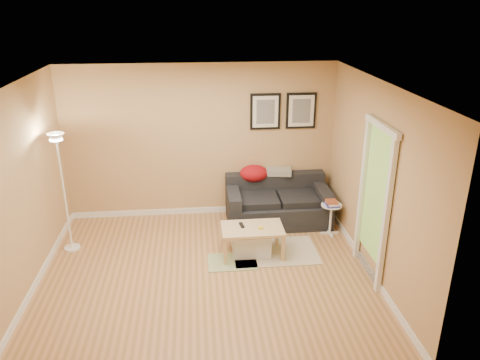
{
  "coord_description": "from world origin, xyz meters",
  "views": [
    {
      "loc": [
        -0.08,
        -5.49,
        3.57
      ],
      "look_at": [
        0.55,
        0.85,
        1.05
      ],
      "focal_mm": 34.89,
      "sensor_mm": 36.0,
      "label": 1
    }
  ],
  "objects_px": {
    "sofa": "(278,201)",
    "storage_bin": "(251,243)",
    "coffee_table": "(252,241)",
    "book_stack": "(332,202)",
    "floor_lamp": "(65,197)",
    "side_table": "(331,219)"
  },
  "relations": [
    {
      "from": "storage_bin",
      "to": "side_table",
      "type": "distance_m",
      "value": 1.43
    },
    {
      "from": "floor_lamp",
      "to": "storage_bin",
      "type": "bearing_deg",
      "value": -8.48
    },
    {
      "from": "storage_bin",
      "to": "side_table",
      "type": "height_order",
      "value": "side_table"
    },
    {
      "from": "coffee_table",
      "to": "floor_lamp",
      "type": "relative_size",
      "value": 0.49
    },
    {
      "from": "coffee_table",
      "to": "sofa",
      "type": "bearing_deg",
      "value": 44.36
    },
    {
      "from": "sofa",
      "to": "coffee_table",
      "type": "height_order",
      "value": "sofa"
    },
    {
      "from": "storage_bin",
      "to": "sofa",
      "type": "bearing_deg",
      "value": 60.34
    },
    {
      "from": "book_stack",
      "to": "floor_lamp",
      "type": "relative_size",
      "value": 0.14
    },
    {
      "from": "sofa",
      "to": "side_table",
      "type": "relative_size",
      "value": 3.34
    },
    {
      "from": "book_stack",
      "to": "floor_lamp",
      "type": "height_order",
      "value": "floor_lamp"
    },
    {
      "from": "sofa",
      "to": "side_table",
      "type": "bearing_deg",
      "value": -33.87
    },
    {
      "from": "storage_bin",
      "to": "side_table",
      "type": "xyz_separation_m",
      "value": [
        1.34,
        0.49,
        0.08
      ]
    },
    {
      "from": "side_table",
      "to": "coffee_table",
      "type": "bearing_deg",
      "value": -158.14
    },
    {
      "from": "sofa",
      "to": "book_stack",
      "type": "relative_size",
      "value": 6.51
    },
    {
      "from": "coffee_table",
      "to": "side_table",
      "type": "xyz_separation_m",
      "value": [
        1.33,
        0.53,
        0.03
      ]
    },
    {
      "from": "book_stack",
      "to": "floor_lamp",
      "type": "xyz_separation_m",
      "value": [
        -4.01,
        -0.09,
        0.31
      ]
    },
    {
      "from": "sofa",
      "to": "storage_bin",
      "type": "bearing_deg",
      "value": -119.66
    },
    {
      "from": "side_table",
      "to": "book_stack",
      "type": "xyz_separation_m",
      "value": [
        -0.01,
        -0.01,
        0.3
      ]
    },
    {
      "from": "sofa",
      "to": "book_stack",
      "type": "height_order",
      "value": "sofa"
    },
    {
      "from": "sofa",
      "to": "coffee_table",
      "type": "distance_m",
      "value": 1.2
    },
    {
      "from": "sofa",
      "to": "coffee_table",
      "type": "xyz_separation_m",
      "value": [
        -0.56,
        -1.04,
        -0.15
      ]
    },
    {
      "from": "sofa",
      "to": "floor_lamp",
      "type": "bearing_deg",
      "value": -169.44
    }
  ]
}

